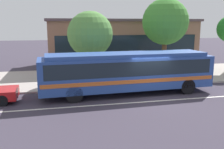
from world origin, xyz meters
TOP-DOWN VIEW (x-y plane):
  - ground_plane at (0.00, 0.00)m, footprint 120.00×120.00m
  - sidewalk_slab at (0.00, 6.57)m, footprint 60.00×8.00m
  - lane_stripe_center at (0.00, -0.80)m, footprint 56.00×0.16m
  - transit_bus at (-1.19, 1.22)m, footprint 11.21×2.92m
  - pedestrian_waiting_near_sign at (3.10, 3.39)m, footprint 0.35×0.35m
  - pedestrian_walking_along_curb at (2.07, 3.86)m, footprint 0.45×0.45m
  - pedestrian_standing_by_tree at (-5.07, 3.65)m, footprint 0.47×0.47m
  - bus_stop_sign at (4.29, 3.31)m, footprint 0.15×0.44m
  - street_tree_near_stop at (-3.03, 5.05)m, footprint 3.45×3.45m
  - street_tree_mid_block at (3.35, 5.69)m, footprint 3.82×3.82m
  - station_building at (1.22, 12.71)m, footprint 15.39×7.76m

SIDE VIEW (x-z plane):
  - ground_plane at x=0.00m, z-range 0.00..0.00m
  - lane_stripe_center at x=0.00m, z-range 0.00..0.01m
  - sidewalk_slab at x=0.00m, z-range 0.00..0.12m
  - pedestrian_waiting_near_sign at x=3.10m, z-range 0.26..1.91m
  - pedestrian_walking_along_curb at x=2.07m, z-range 0.27..2.01m
  - pedestrian_standing_by_tree at x=-5.07m, z-range 0.27..2.02m
  - transit_bus at x=-1.19m, z-range 0.22..2.90m
  - bus_stop_sign at x=4.29m, z-range 0.45..2.74m
  - station_building at x=1.22m, z-range 0.01..4.98m
  - street_tree_near_stop at x=-3.03m, z-range 1.05..6.39m
  - street_tree_mid_block at x=3.35m, z-range 1.42..7.88m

